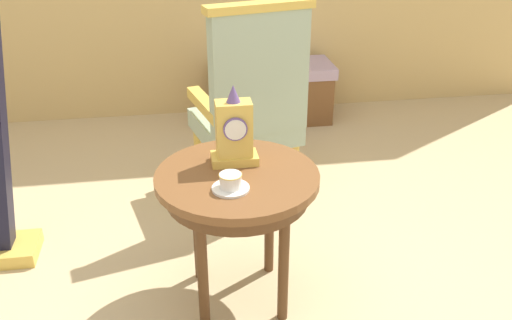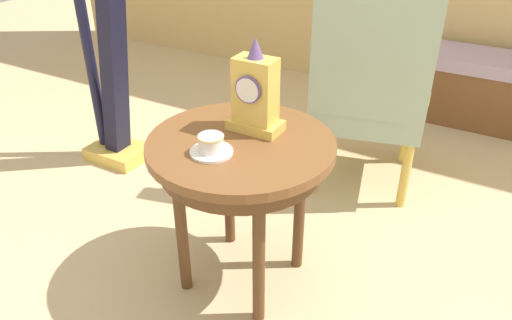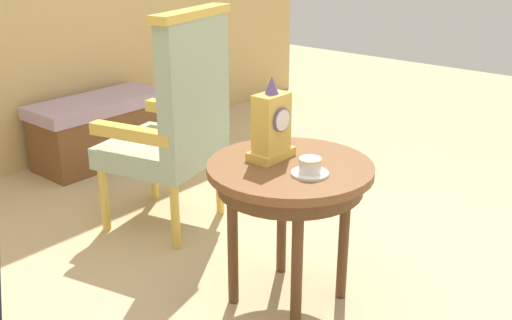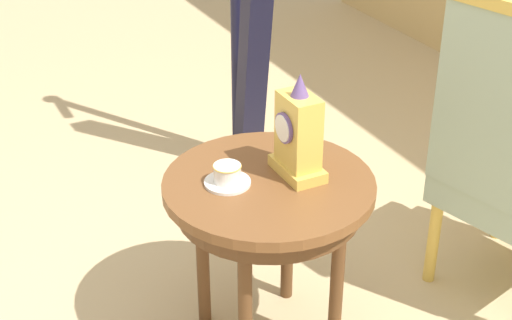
{
  "view_description": "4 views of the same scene",
  "coord_description": "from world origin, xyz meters",
  "px_view_note": "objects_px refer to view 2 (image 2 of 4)",
  "views": [
    {
      "loc": [
        -0.16,
        -1.95,
        1.66
      ],
      "look_at": [
        0.15,
        0.03,
        0.64
      ],
      "focal_mm": 38.75,
      "sensor_mm": 36.0,
      "label": 1
    },
    {
      "loc": [
        0.84,
        -1.31,
        1.43
      ],
      "look_at": [
        0.1,
        0.01,
        0.53
      ],
      "focal_mm": 34.57,
      "sensor_mm": 36.0,
      "label": 2
    },
    {
      "loc": [
        -1.7,
        -1.35,
        1.48
      ],
      "look_at": [
        -0.03,
        0.07,
        0.64
      ],
      "focal_mm": 42.08,
      "sensor_mm": 36.0,
      "label": 3
    },
    {
      "loc": [
        1.88,
        -0.99,
        1.84
      ],
      "look_at": [
        0.01,
        -0.05,
        0.67
      ],
      "focal_mm": 54.57,
      "sensor_mm": 36.0,
      "label": 4
    }
  ],
  "objects_px": {
    "side_table": "(241,160)",
    "window_bench": "(467,86)",
    "mantel_clock": "(255,95)",
    "armchair": "(370,79)",
    "teacup_left": "(211,146)",
    "harp": "(104,34)"
  },
  "relations": [
    {
      "from": "mantel_clock",
      "to": "window_bench",
      "type": "distance_m",
      "value": 2.02
    },
    {
      "from": "side_table",
      "to": "mantel_clock",
      "type": "xyz_separation_m",
      "value": [
        0.0,
        0.1,
        0.21
      ]
    },
    {
      "from": "harp",
      "to": "mantel_clock",
      "type": "bearing_deg",
      "value": -19.0
    },
    {
      "from": "mantel_clock",
      "to": "armchair",
      "type": "height_order",
      "value": "armchair"
    },
    {
      "from": "harp",
      "to": "window_bench",
      "type": "xyz_separation_m",
      "value": [
        1.57,
        1.52,
        -0.5
      ]
    },
    {
      "from": "teacup_left",
      "to": "window_bench",
      "type": "relative_size",
      "value": 0.16
    },
    {
      "from": "teacup_left",
      "to": "mantel_clock",
      "type": "height_order",
      "value": "mantel_clock"
    },
    {
      "from": "mantel_clock",
      "to": "window_bench",
      "type": "height_order",
      "value": "mantel_clock"
    },
    {
      "from": "side_table",
      "to": "armchair",
      "type": "xyz_separation_m",
      "value": [
        0.18,
        0.86,
        0.05
      ]
    },
    {
      "from": "teacup_left",
      "to": "harp",
      "type": "height_order",
      "value": "harp"
    },
    {
      "from": "armchair",
      "to": "harp",
      "type": "xyz_separation_m",
      "value": [
        -1.25,
        -0.39,
        0.13
      ]
    },
    {
      "from": "mantel_clock",
      "to": "armchair",
      "type": "relative_size",
      "value": 0.29
    },
    {
      "from": "side_table",
      "to": "window_bench",
      "type": "xyz_separation_m",
      "value": [
        0.5,
        1.98,
        -0.32
      ]
    },
    {
      "from": "teacup_left",
      "to": "harp",
      "type": "xyz_separation_m",
      "value": [
        -1.03,
        0.59,
        0.07
      ]
    },
    {
      "from": "side_table",
      "to": "harp",
      "type": "xyz_separation_m",
      "value": [
        -1.07,
        0.47,
        0.18
      ]
    },
    {
      "from": "armchair",
      "to": "window_bench",
      "type": "bearing_deg",
      "value": 74.08
    },
    {
      "from": "teacup_left",
      "to": "mantel_clock",
      "type": "xyz_separation_m",
      "value": [
        0.04,
        0.22,
        0.11
      ]
    },
    {
      "from": "side_table",
      "to": "window_bench",
      "type": "bearing_deg",
      "value": 75.74
    },
    {
      "from": "harp",
      "to": "teacup_left",
      "type": "bearing_deg",
      "value": -29.72
    },
    {
      "from": "armchair",
      "to": "teacup_left",
      "type": "bearing_deg",
      "value": -102.81
    },
    {
      "from": "mantel_clock",
      "to": "armchair",
      "type": "xyz_separation_m",
      "value": [
        0.18,
        0.76,
        -0.16
      ]
    },
    {
      "from": "armchair",
      "to": "harp",
      "type": "relative_size",
      "value": 0.64
    }
  ]
}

